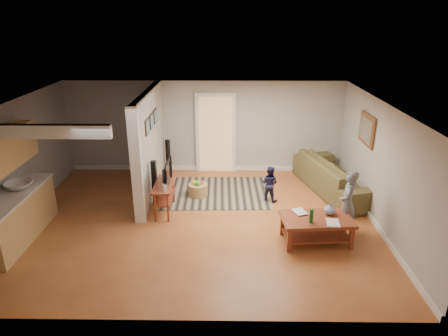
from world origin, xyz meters
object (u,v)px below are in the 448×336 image
at_px(toy_basket, 198,189).
at_px(toddler, 269,200).
at_px(tv_console, 165,186).
at_px(coffee_table, 317,223).
at_px(speaker_left, 155,184).
at_px(sofa, 334,191).
at_px(speaker_right, 168,157).
at_px(child, 344,233).

relative_size(toy_basket, toddler, 0.54).
height_order(tv_console, toddler, tv_console).
height_order(coffee_table, speaker_left, speaker_left).
relative_size(sofa, toddler, 3.25).
height_order(coffee_table, toy_basket, coffee_table).
height_order(tv_console, speaker_left, speaker_left).
bearing_deg(toy_basket, speaker_left, -147.17).
distance_m(tv_console, toddler, 2.51).
relative_size(speaker_left, speaker_right, 1.15).
bearing_deg(coffee_table, sofa, 68.42).
relative_size(tv_console, child, 0.81).
bearing_deg(tv_console, speaker_left, 136.03).
height_order(sofa, tv_console, tv_console).
bearing_deg(coffee_table, tv_console, 158.73).
relative_size(coffee_table, speaker_right, 1.43).
bearing_deg(tv_console, coffee_table, -21.61).
height_order(coffee_table, speaker_right, speaker_right).
bearing_deg(child, tv_console, -84.17).
xyz_separation_m(tv_console, speaker_right, (-0.26, 2.31, -0.13)).
bearing_deg(speaker_left, child, -11.27).
bearing_deg(speaker_right, coffee_table, -26.30).
bearing_deg(coffee_table, toy_basket, 139.95).
relative_size(coffee_table, toddler, 1.62).
relative_size(sofa, speaker_right, 2.87).
distance_m(speaker_right, child, 5.13).
relative_size(coffee_table, speaker_left, 1.24).
xyz_separation_m(toy_basket, child, (3.08, -1.72, -0.17)).
bearing_deg(sofa, toddler, 93.13).
xyz_separation_m(sofa, tv_console, (-4.04, -1.16, 0.62)).
bearing_deg(toy_basket, tv_console, -128.02).
relative_size(toy_basket, child, 0.35).
bearing_deg(sofa, toy_basket, 80.60).
height_order(speaker_left, toy_basket, speaker_left).
distance_m(speaker_left, toy_basket, 1.16).
height_order(speaker_left, child, speaker_left).
xyz_separation_m(sofa, child, (-0.30, -2.03, 0.00)).
bearing_deg(child, speaker_left, -86.70).
xyz_separation_m(coffee_table, tv_console, (-3.10, 1.21, 0.21)).
height_order(coffee_table, tv_console, tv_console).
distance_m(tv_console, speaker_right, 2.32).
bearing_deg(speaker_left, toy_basket, 37.24).
bearing_deg(speaker_left, coffee_table, -19.02).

